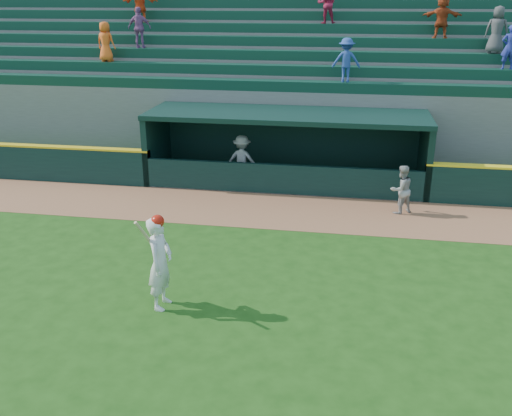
{
  "coord_description": "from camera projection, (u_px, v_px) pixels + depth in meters",
  "views": [
    {
      "loc": [
        2.18,
        -11.11,
        6.11
      ],
      "look_at": [
        0.0,
        1.6,
        1.3
      ],
      "focal_mm": 40.0,
      "sensor_mm": 36.0,
      "label": 1
    }
  ],
  "objects": [
    {
      "name": "ground",
      "position": [
        244.0,
        287.0,
        12.74
      ],
      "size": [
        120.0,
        120.0,
        0.0
      ],
      "primitive_type": "plane",
      "color": "#1C4511",
      "rests_on": "ground"
    },
    {
      "name": "stands",
      "position": [
        301.0,
        92.0,
        23.51
      ],
      "size": [
        34.5,
        6.25,
        7.49
      ],
      "color": "slate",
      "rests_on": "ground"
    },
    {
      "name": "dugout_player_front",
      "position": [
        401.0,
        190.0,
        16.84
      ],
      "size": [
        0.9,
        0.85,
        1.47
      ],
      "primitive_type": "imported",
      "rotation": [
        0.0,
        0.0,
        3.7
      ],
      "color": "#9A9995",
      "rests_on": "ground"
    },
    {
      "name": "dugout",
      "position": [
        287.0,
        143.0,
        19.66
      ],
      "size": [
        9.4,
        2.8,
        2.46
      ],
      "color": "slate",
      "rests_on": "ground"
    },
    {
      "name": "warning_track",
      "position": [
        274.0,
        211.0,
        17.27
      ],
      "size": [
        40.0,
        3.0,
        0.01
      ],
      "primitive_type": "cube",
      "color": "#925B3A",
      "rests_on": "ground"
    },
    {
      "name": "dugout_player_inside",
      "position": [
        242.0,
        160.0,
        19.51
      ],
      "size": [
        1.14,
        0.72,
        1.69
      ],
      "primitive_type": "imported",
      "rotation": [
        0.0,
        0.0,
        3.06
      ],
      "color": "#AAAAA5",
      "rests_on": "ground"
    },
    {
      "name": "batter_at_plate",
      "position": [
        160.0,
        262.0,
        11.62
      ],
      "size": [
        0.59,
        0.82,
        2.06
      ],
      "color": "white",
      "rests_on": "ground"
    }
  ]
}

